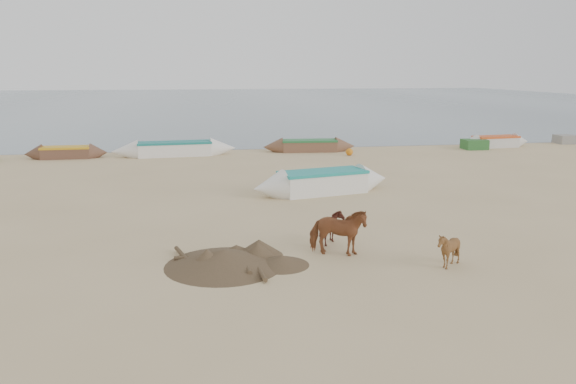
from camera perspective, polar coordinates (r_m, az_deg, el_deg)
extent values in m
plane|color=tan|center=(15.90, 2.39, -6.56)|extent=(140.00, 140.00, 0.00)
plane|color=slate|center=(96.91, -7.72, 9.14)|extent=(160.00, 160.00, 0.00)
imported|color=brown|center=(15.83, 5.07, -4.06)|extent=(1.79, 1.25, 1.38)
imported|color=brown|center=(15.49, 16.00, -5.64)|extent=(0.95, 0.86, 0.99)
imported|color=#56261B|center=(16.92, 4.52, -3.75)|extent=(0.98, 1.08, 0.94)
cone|color=brown|center=(15.22, -6.54, -6.64)|extent=(4.21, 4.21, 0.44)
sphere|color=orange|center=(34.71, 6.25, 4.07)|extent=(0.44, 0.44, 0.44)
cube|color=slate|center=(36.77, -14.36, 4.31)|extent=(1.20, 1.10, 0.56)
cube|color=#2D632C|center=(39.30, 18.42, 4.62)|extent=(1.50, 1.20, 0.64)
cube|color=gray|center=(44.86, 26.33, 4.83)|extent=(1.30, 1.20, 0.60)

